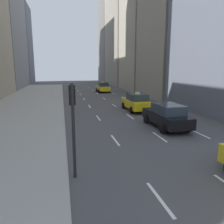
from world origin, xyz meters
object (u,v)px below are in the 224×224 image
(taxi_third, at_px, (136,102))
(sedan_black_near, at_px, (167,116))
(traffic_light_pole, at_px, (73,115))
(taxi_lead, at_px, (103,87))

(taxi_third, xyz_separation_m, sedan_black_near, (0.00, -6.46, -0.02))
(traffic_light_pole, bearing_deg, taxi_lead, 77.42)
(traffic_light_pole, bearing_deg, taxi_third, 61.16)
(sedan_black_near, relative_size, traffic_light_pole, 1.27)
(traffic_light_pole, bearing_deg, sedan_black_near, 40.64)
(taxi_third, distance_m, traffic_light_pole, 14.08)
(taxi_third, height_order, traffic_light_pole, traffic_light_pole)
(taxi_lead, xyz_separation_m, sedan_black_near, (0.00, -24.44, -0.02))
(taxi_third, height_order, sedan_black_near, taxi_third)
(taxi_lead, height_order, traffic_light_pole, traffic_light_pole)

